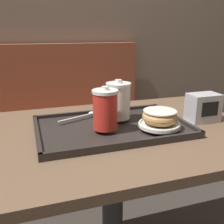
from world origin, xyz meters
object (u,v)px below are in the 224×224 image
(coffee_cup_rear, at_px, (118,100))
(napkin_dispenser, at_px, (203,108))
(donut_chocolate_glazed, at_px, (160,116))
(spoon, at_px, (87,114))
(coffee_cup_front, at_px, (105,109))

(coffee_cup_rear, height_order, napkin_dispenser, coffee_cup_rear)
(napkin_dispenser, bearing_deg, donut_chocolate_glazed, -164.93)
(coffee_cup_rear, height_order, spoon, coffee_cup_rear)
(napkin_dispenser, bearing_deg, coffee_cup_rear, 167.61)
(donut_chocolate_glazed, height_order, napkin_dispenser, napkin_dispenser)
(coffee_cup_front, relative_size, coffee_cup_rear, 0.99)
(coffee_cup_rear, relative_size, napkin_dispenser, 1.23)
(coffee_cup_front, xyz_separation_m, napkin_dispenser, (0.39, 0.02, -0.04))
(coffee_cup_front, distance_m, donut_chocolate_glazed, 0.19)
(spoon, height_order, napkin_dispenser, napkin_dispenser)
(coffee_cup_rear, bearing_deg, spoon, 149.05)
(donut_chocolate_glazed, distance_m, napkin_dispenser, 0.22)
(coffee_cup_front, distance_m, coffee_cup_rear, 0.12)
(donut_chocolate_glazed, bearing_deg, napkin_dispenser, 15.07)
(coffee_cup_rear, xyz_separation_m, napkin_dispenser, (0.32, -0.07, -0.04))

